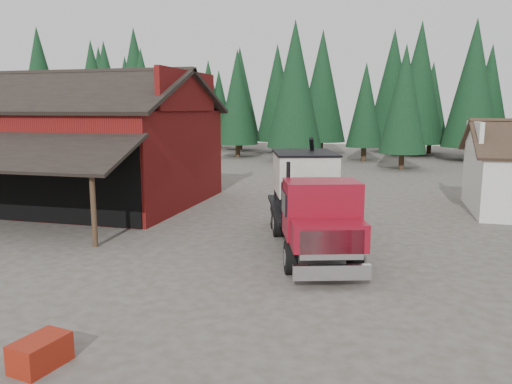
# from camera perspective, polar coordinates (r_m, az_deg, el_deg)

# --- Properties ---
(ground) EXTENTS (120.00, 120.00, 0.00)m
(ground) POSITION_cam_1_polar(r_m,az_deg,el_deg) (15.57, -4.34, -9.70)
(ground) COLOR #494239
(ground) RESTS_ON ground
(red_barn) EXTENTS (12.80, 13.63, 7.18)m
(red_barn) POSITION_cam_1_polar(r_m,az_deg,el_deg) (28.70, -18.85, 4.15)
(red_barn) COLOR maroon
(red_barn) RESTS_ON ground
(conifer_backdrop) EXTENTS (76.00, 16.00, 16.00)m
(conifer_backdrop) POSITION_cam_1_polar(r_m,az_deg,el_deg) (56.32, 9.87, 4.16)
(conifer_backdrop) COLOR black
(conifer_backdrop) RESTS_ON ground
(near_pine_a) EXTENTS (4.40, 4.40, 11.40)m
(near_pine_a) POSITION_cam_1_polar(r_m,az_deg,el_deg) (49.78, -18.13, 10.52)
(near_pine_a) COLOR #382619
(near_pine_a) RESTS_ON ground
(near_pine_b) EXTENTS (3.96, 3.96, 10.40)m
(near_pine_b) POSITION_cam_1_polar(r_m,az_deg,el_deg) (43.89, 16.60, 10.13)
(near_pine_b) COLOR #382619
(near_pine_b) RESTS_ON ground
(near_pine_d) EXTENTS (5.28, 5.28, 13.40)m
(near_pine_d) POSITION_cam_1_polar(r_m,az_deg,el_deg) (48.74, 4.46, 12.16)
(near_pine_d) COLOR #382619
(near_pine_d) RESTS_ON ground
(feed_truck) EXTENTS (4.88, 9.15, 4.00)m
(feed_truck) POSITION_cam_1_polar(r_m,az_deg,el_deg) (18.39, 6.15, -0.72)
(feed_truck) COLOR black
(feed_truck) RESTS_ON ground
(equip_box) EXTENTS (0.88, 1.21, 0.60)m
(equip_box) POSITION_cam_1_polar(r_m,az_deg,el_deg) (11.32, -23.42, -16.51)
(equip_box) COLOR maroon
(equip_box) RESTS_ON ground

